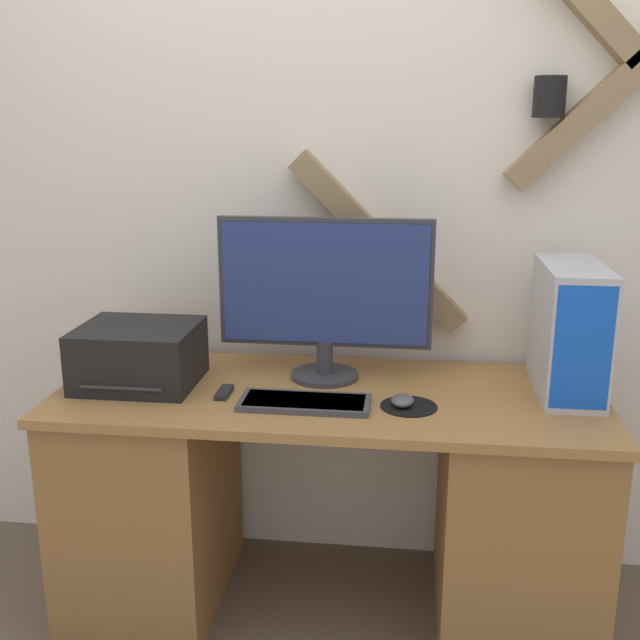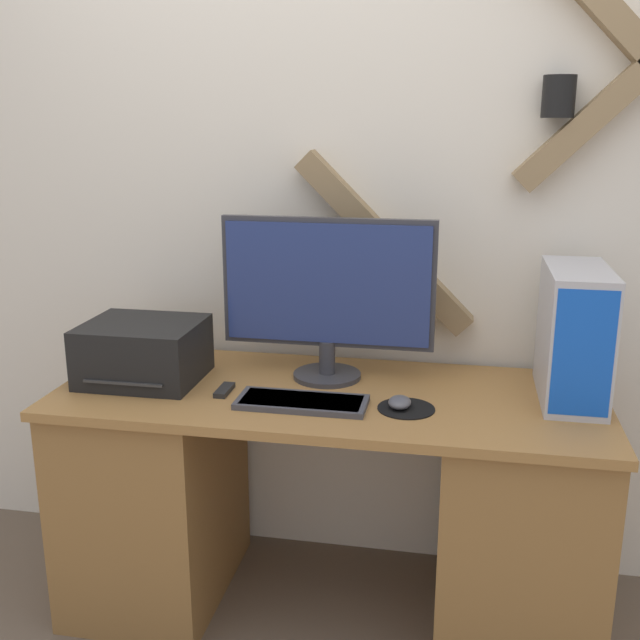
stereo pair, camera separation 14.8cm
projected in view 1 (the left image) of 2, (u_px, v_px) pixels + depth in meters
wall_back at (345, 195)px, 2.59m from camera, size 6.40×0.15×2.70m
desk at (328, 498)px, 2.47m from camera, size 1.72×0.69×0.78m
monitor at (325, 291)px, 2.41m from camera, size 0.69×0.22×0.53m
keyboard at (305, 402)px, 2.24m from camera, size 0.39×0.16×0.02m
mousepad at (409, 406)px, 2.23m from camera, size 0.17×0.17×0.00m
mouse at (402, 400)px, 2.23m from camera, size 0.07×0.09×0.03m
computer_tower at (569, 330)px, 2.30m from camera, size 0.18×0.40×0.41m
printer at (139, 355)px, 2.41m from camera, size 0.37×0.33×0.19m
remote_control at (224, 392)px, 2.33m from camera, size 0.04×0.11×0.02m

